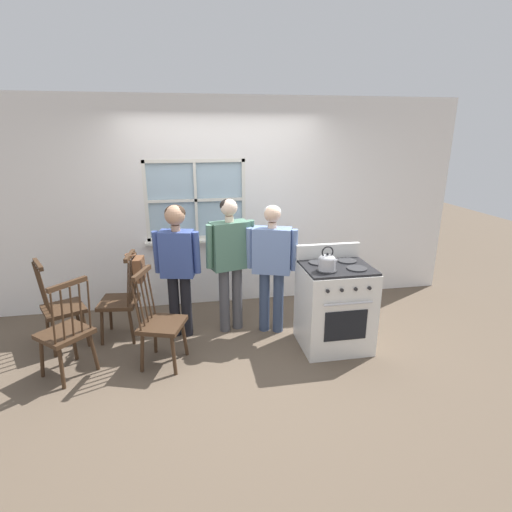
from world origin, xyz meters
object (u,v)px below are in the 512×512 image
at_px(chair_by_window, 121,301).
at_px(person_adult_right, 272,258).
at_px(person_teen_center, 230,254).
at_px(kettle, 327,262).
at_px(handbag, 139,269).
at_px(person_elderly_left, 177,258).
at_px(chair_near_wall, 61,308).
at_px(stove, 334,305).
at_px(potted_plant, 172,236).
at_px(chair_center_cluster, 160,324).
at_px(chair_near_stove, 66,333).

height_order(chair_by_window, person_adult_right, person_adult_right).
xyz_separation_m(person_teen_center, kettle, (0.90, -0.70, 0.08)).
bearing_deg(handbag, person_adult_right, -5.12).
xyz_separation_m(person_elderly_left, handbag, (-0.43, 0.05, -0.11)).
distance_m(chair_near_wall, kettle, 2.89).
bearing_deg(stove, potted_plant, 141.77).
height_order(chair_by_window, stove, stove).
bearing_deg(stove, person_adult_right, 143.25).
relative_size(chair_by_window, kettle, 4.03).
relative_size(chair_center_cluster, stove, 0.92).
xyz_separation_m(person_elderly_left, kettle, (1.48, -0.66, 0.08)).
bearing_deg(chair_by_window, chair_near_wall, -75.55).
bearing_deg(chair_near_stove, chair_by_window, -167.56).
bearing_deg(chair_near_stove, chair_center_cluster, 135.73).
distance_m(chair_near_wall, person_elderly_left, 1.36).
bearing_deg(chair_near_wall, kettle, -129.91).
height_order(chair_by_window, handbag, same).
bearing_deg(person_adult_right, chair_center_cluster, -138.86).
relative_size(chair_by_window, person_teen_center, 0.64).
distance_m(chair_center_cluster, person_elderly_left, 0.78).
xyz_separation_m(chair_by_window, chair_near_stove, (-0.41, -0.69, 0.00)).
bearing_deg(chair_center_cluster, stove, -70.45).
bearing_deg(chair_near_stove, stove, 134.73).
relative_size(chair_near_wall, person_teen_center, 0.64).
distance_m(chair_by_window, potted_plant, 1.09).
bearing_deg(kettle, handbag, 159.58).
height_order(chair_near_wall, kettle, kettle).
distance_m(kettle, handbag, 2.05).
xyz_separation_m(chair_by_window, handbag, (0.23, -0.03, 0.38)).
height_order(person_adult_right, potted_plant, person_adult_right).
xyz_separation_m(chair_center_cluster, kettle, (1.68, -0.09, 0.58)).
bearing_deg(person_adult_right, kettle, -33.21).
height_order(chair_near_wall, chair_near_stove, same).
bearing_deg(chair_near_stove, person_elderly_left, 162.88).
distance_m(person_elderly_left, kettle, 1.63).
distance_m(chair_near_stove, person_adult_right, 2.22).
distance_m(chair_by_window, chair_near_wall, 0.61).
distance_m(chair_center_cluster, person_teen_center, 1.11).
distance_m(person_teen_center, stove, 1.29).
xyz_separation_m(chair_by_window, potted_plant, (0.59, 0.74, 0.54)).
relative_size(kettle, handbag, 0.80).
bearing_deg(person_adult_right, chair_near_wall, -162.07).
bearing_deg(chair_near_wall, chair_center_cluster, -144.13).
bearing_deg(kettle, person_adult_right, 127.07).
bearing_deg(chair_near_stove, person_adult_right, 147.08).
relative_size(chair_near_wall, person_elderly_left, 0.65).
bearing_deg(potted_plant, chair_center_cluster, -95.34).
bearing_deg(chair_center_cluster, potted_plant, 12.99).
height_order(chair_near_wall, chair_center_cluster, same).
xyz_separation_m(chair_near_stove, person_elderly_left, (1.06, 0.61, 0.50)).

